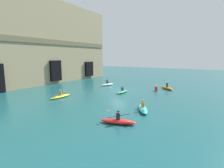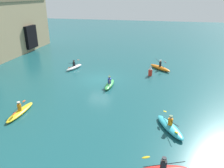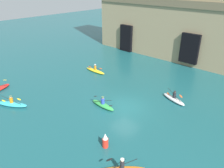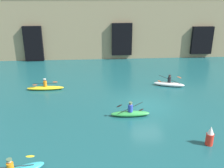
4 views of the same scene
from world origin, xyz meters
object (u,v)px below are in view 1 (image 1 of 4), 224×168
at_px(kayak_cyan, 143,108).
at_px(kayak_yellow, 61,96).
at_px(marker_buoy, 156,88).
at_px(kayak_green, 122,91).
at_px(kayak_red, 118,121).
at_px(kayak_white, 107,84).
at_px(kayak_orange, 167,88).

bearing_deg(kayak_cyan, kayak_yellow, -117.41).
bearing_deg(marker_buoy, kayak_green, 136.48).
bearing_deg(kayak_red, kayak_yellow, -36.92).
relative_size(kayak_white, kayak_orange, 1.01).
relative_size(kayak_yellow, kayak_white, 1.15).
bearing_deg(kayak_red, kayak_white, -71.57).
distance_m(kayak_white, marker_buoy, 9.73).
xyz_separation_m(kayak_cyan, marker_buoy, (10.92, 2.02, 0.34)).
bearing_deg(kayak_white, marker_buoy, -74.48).
height_order(kayak_green, kayak_red, kayak_red).
height_order(kayak_white, kayak_orange, kayak_orange).
bearing_deg(kayak_red, kayak_cyan, -113.09).
xyz_separation_m(kayak_red, marker_buoy, (15.33, 1.56, 0.34)).
bearing_deg(kayak_green, kayak_orange, 144.46).
distance_m(kayak_yellow, kayak_white, 11.71).
bearing_deg(kayak_green, kayak_red, 27.78).
bearing_deg(kayak_orange, kayak_green, -82.63).
xyz_separation_m(kayak_yellow, kayak_orange, (13.84, -10.78, 0.05)).
xyz_separation_m(kayak_orange, kayak_cyan, (-13.47, -0.93, -0.02)).
bearing_deg(kayak_orange, kayak_white, -124.58).
bearing_deg(kayak_green, kayak_yellow, -37.44).
height_order(kayak_cyan, marker_buoy, marker_buoy).
bearing_deg(kayak_yellow, kayak_green, 141.40).
bearing_deg(kayak_yellow, marker_buoy, 139.59).
height_order(kayak_yellow, kayak_cyan, kayak_cyan).
bearing_deg(kayak_orange, kayak_red, -44.18).
distance_m(kayak_red, kayak_cyan, 4.43).
distance_m(kayak_yellow, kayak_cyan, 11.71).
xyz_separation_m(kayak_green, marker_buoy, (4.18, -3.97, 0.33)).
relative_size(kayak_white, marker_buoy, 2.40).
distance_m(kayak_red, kayak_white, 19.37).
height_order(kayak_yellow, marker_buoy, marker_buoy).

